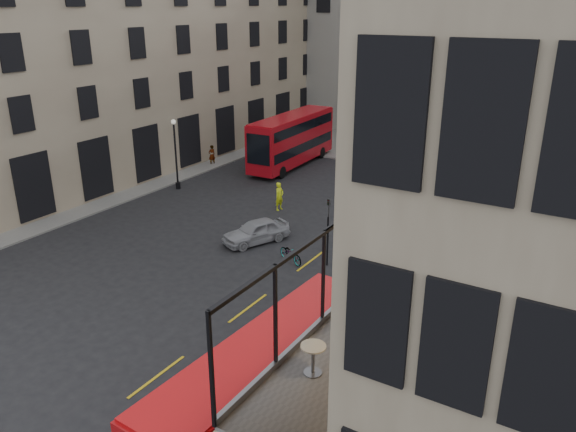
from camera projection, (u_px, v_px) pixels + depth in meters
The scene contains 31 objects.
ground at pixel (198, 394), 20.35m from camera, with size 140.00×140.00×0.00m, color black.
host_building_main at pixel (517, 262), 12.74m from camera, with size 7.26×11.40×15.10m.
host_frontage at pixel (366, 407), 16.39m from camera, with size 3.00×11.00×4.50m, color tan.
cafe_floor at pixel (370, 339), 15.57m from camera, with size 3.00×10.00×0.10m, color slate.
building_left at pixel (92, 29), 45.41m from camera, with size 14.60×50.60×22.00m.
gateway at pixel (457, 44), 57.77m from camera, with size 35.00×10.60×18.00m.
pavement_far at pixel (407, 151), 53.59m from camera, with size 40.00×12.00×0.12m, color slate.
pavement_left at pixel (70, 199), 40.62m from camera, with size 8.00×48.00×0.12m, color slate.
traffic_light_near at pixel (328, 224), 29.56m from camera, with size 0.16×0.20×3.80m.
traffic_light_far at pixel (271, 136), 49.15m from camera, with size 0.16×0.20×3.80m.
street_lamp_a at pixel (176, 158), 42.15m from camera, with size 0.36×0.36×5.33m.
street_lamp_b at pixel (393, 135), 49.57m from camera, with size 0.36×0.36×5.33m.
bus_near at pixel (266, 388), 17.29m from camera, with size 2.71×9.79×3.87m.
bus_far at pixel (292, 137), 48.35m from camera, with size 2.97×11.14×4.41m.
car_a at pixel (256, 231), 33.11m from camera, with size 1.64×4.08×1.39m, color #9D9FA5.
car_b at pixel (384, 162), 47.38m from camera, with size 1.60×4.59×1.51m, color #9D2109.
car_c at pixel (277, 149), 51.60m from camera, with size 2.22×5.46×1.58m, color black.
bicycle at pixel (291, 253), 30.63m from camera, with size 0.67×1.91×1.00m, color gray.
cyclist at pixel (279, 196), 38.24m from camera, with size 0.71×0.47×1.95m, color #E2F519.
pedestrian_a at pixel (280, 153), 50.20m from camera, with size 0.76×0.59×1.57m, color gray.
pedestrian_b at pixel (389, 138), 55.26m from camera, with size 1.13×0.65×1.76m, color gray.
pedestrian_c at pixel (466, 145), 52.43m from camera, with size 1.11×0.46×1.90m, color gray.
pedestrian_d at pixel (459, 168), 45.51m from camera, with size 0.74×0.48×1.52m, color gray.
pedestrian_e at pixel (212, 155), 48.97m from camera, with size 0.65×0.43×1.79m, color gray.
cafe_table_near at pixel (313, 355), 13.88m from camera, with size 0.64×0.64×0.81m.
cafe_table_mid at pixel (352, 304), 16.17m from camera, with size 0.69×0.69×0.86m.
cafe_table_far at pixel (385, 272), 18.19m from camera, with size 0.65×0.65×0.81m.
cafe_chair_a at pixel (360, 409), 12.47m from camera, with size 0.44×0.44×0.80m.
cafe_chair_b at pixel (374, 356), 14.36m from camera, with size 0.39×0.39×0.76m.
cafe_chair_c at pixel (406, 329), 15.45m from camera, with size 0.47×0.47×0.90m.
cafe_chair_d at pixel (418, 298), 17.13m from camera, with size 0.46×0.46×0.88m.
Camera 1 is at (11.51, -12.58, 13.27)m, focal length 35.00 mm.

